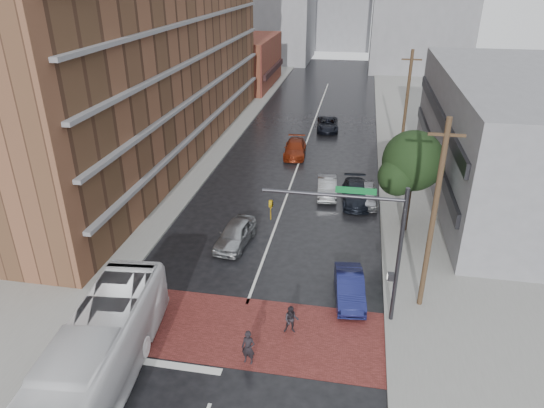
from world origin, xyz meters
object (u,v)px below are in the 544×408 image
(car_travel_b, at_px, (327,187))
(pedestrian_b, at_px, (291,320))
(car_parked_far, at_px, (366,194))
(car_parked_mid, at_px, (356,193))
(car_travel_a, at_px, (235,234))
(pedestrian_a, at_px, (248,348))
(transit_bus, at_px, (94,362))
(car_travel_c, at_px, (295,148))
(car_parked_near, at_px, (350,288))
(suv_travel, at_px, (328,124))

(car_travel_b, bearing_deg, pedestrian_b, -96.61)
(car_parked_far, bearing_deg, car_travel_b, 162.87)
(car_parked_far, bearing_deg, car_parked_mid, 178.16)
(pedestrian_b, distance_m, car_travel_a, 8.88)
(pedestrian_b, bearing_deg, pedestrian_a, -130.02)
(pedestrian_a, height_order, car_parked_mid, pedestrian_a)
(transit_bus, relative_size, car_parked_far, 2.76)
(transit_bus, distance_m, pedestrian_b, 8.83)
(car_travel_b, bearing_deg, car_parked_far, -20.36)
(transit_bus, bearing_deg, car_travel_a, 72.96)
(car_parked_mid, bearing_deg, car_travel_a, -137.57)
(car_travel_c, height_order, car_parked_far, car_parked_far)
(transit_bus, height_order, car_travel_a, transit_bus)
(car_travel_b, distance_m, car_parked_near, 12.99)
(car_travel_b, height_order, car_travel_c, car_travel_c)
(car_parked_far, bearing_deg, suv_travel, 101.59)
(pedestrian_b, bearing_deg, car_parked_far, 71.39)
(transit_bus, height_order, car_travel_c, transit_bus)
(suv_travel, bearing_deg, car_parked_far, -81.10)
(pedestrian_b, distance_m, car_parked_far, 15.56)
(transit_bus, relative_size, pedestrian_a, 6.83)
(pedestrian_a, xyz_separation_m, suv_travel, (0.73, 35.16, -0.17))
(pedestrian_a, relative_size, car_travel_c, 0.35)
(car_travel_b, relative_size, car_travel_c, 0.86)
(transit_bus, bearing_deg, pedestrian_a, 20.18)
(car_parked_mid, bearing_deg, transit_bus, -119.85)
(car_parked_near, bearing_deg, suv_travel, 90.27)
(suv_travel, distance_m, car_parked_mid, 18.00)
(car_travel_c, distance_m, car_parked_far, 11.32)
(suv_travel, bearing_deg, pedestrian_b, -93.08)
(car_travel_b, bearing_deg, car_parked_mid, -25.29)
(car_parked_mid, bearing_deg, pedestrian_a, -107.36)
(transit_bus, relative_size, car_travel_b, 2.81)
(car_travel_b, bearing_deg, pedestrian_a, -101.27)
(pedestrian_b, xyz_separation_m, car_parked_mid, (2.62, 15.19, -0.04))
(car_travel_c, bearing_deg, transit_bus, -101.50)
(car_travel_c, distance_m, car_parked_near, 21.99)
(car_travel_b, bearing_deg, car_parked_near, -85.35)
(car_travel_c, xyz_separation_m, car_parked_mid, (5.82, -9.21, 0.01))
(pedestrian_b, distance_m, car_parked_mid, 15.42)
(pedestrian_b, xyz_separation_m, car_travel_c, (-3.20, 24.40, -0.04))
(pedestrian_b, height_order, car_parked_mid, pedestrian_b)
(car_parked_near, distance_m, car_parked_mid, 12.00)
(transit_bus, xyz_separation_m, car_parked_mid, (9.83, 20.22, -0.90))
(pedestrian_a, xyz_separation_m, car_travel_c, (-1.64, 26.71, -0.15))
(car_travel_c, distance_m, suv_travel, 8.78)
(pedestrian_a, bearing_deg, pedestrian_b, 63.11)
(car_travel_b, xyz_separation_m, car_travel_c, (-3.63, 8.40, 0.02))
(suv_travel, bearing_deg, car_travel_a, -103.11)
(car_travel_a, distance_m, car_travel_b, 9.84)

